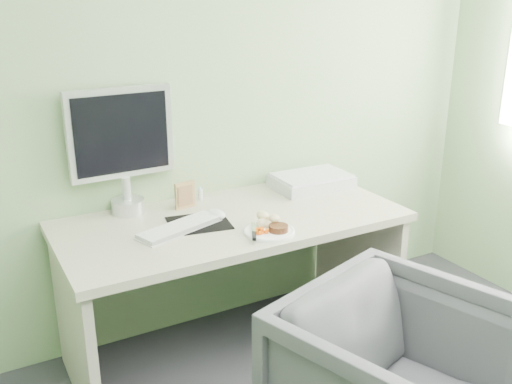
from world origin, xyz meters
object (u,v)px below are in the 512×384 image
desk (233,253)px  scanner (311,182)px  plate (269,232)px  monitor (122,144)px

desk → scanner: size_ratio=3.93×
desk → plate: plate is taller
scanner → monitor: size_ratio=0.69×
desk → plate: (0.06, -0.24, 0.19)m
scanner → monitor: 1.03m
scanner → monitor: bearing=174.0°
desk → scanner: 0.64m
scanner → desk: bearing=-160.2°
scanner → monitor: (-0.98, 0.13, 0.30)m
plate → desk: bearing=103.5°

